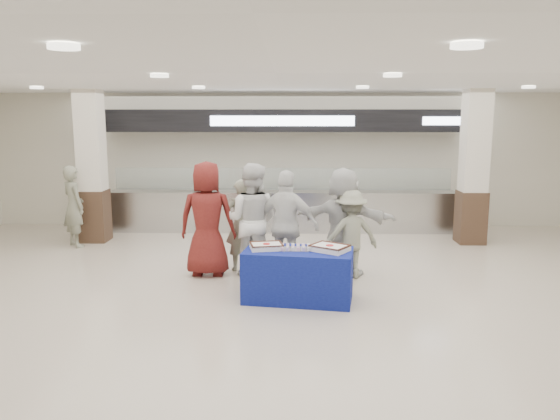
{
  "coord_description": "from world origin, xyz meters",
  "views": [
    {
      "loc": [
        0.21,
        -7.19,
        2.66
      ],
      "look_at": [
        0.02,
        1.6,
        1.14
      ],
      "focal_mm": 35.0,
      "sensor_mm": 36.0,
      "label": 1
    }
  ],
  "objects_px": {
    "civilian_maroon": "(207,219)",
    "soldier_bg": "(74,206)",
    "soldier_b": "(351,234)",
    "civilian_white": "(343,222)",
    "soldier_a": "(242,225)",
    "display_table": "(298,275)",
    "sheet_cake_right": "(330,247)",
    "sheet_cake_left": "(266,246)",
    "chef_tall": "(252,220)",
    "chef_short": "(287,226)",
    "cupcake_tray": "(296,247)"
  },
  "relations": [
    {
      "from": "civilian_white",
      "to": "chef_tall",
      "type": "bearing_deg",
      "value": 20.76
    },
    {
      "from": "display_table",
      "to": "sheet_cake_left",
      "type": "height_order",
      "value": "sheet_cake_left"
    },
    {
      "from": "chef_tall",
      "to": "soldier_bg",
      "type": "height_order",
      "value": "chef_tall"
    },
    {
      "from": "sheet_cake_left",
      "to": "sheet_cake_right",
      "type": "bearing_deg",
      "value": -6.01
    },
    {
      "from": "display_table",
      "to": "civilian_white",
      "type": "xyz_separation_m",
      "value": [
        0.77,
        1.33,
        0.54
      ]
    },
    {
      "from": "sheet_cake_left",
      "to": "chef_tall",
      "type": "xyz_separation_m",
      "value": [
        -0.3,
        1.17,
        0.15
      ]
    },
    {
      "from": "civilian_maroon",
      "to": "chef_tall",
      "type": "distance_m",
      "value": 0.75
    },
    {
      "from": "soldier_b",
      "to": "civilian_white",
      "type": "relative_size",
      "value": 0.81
    },
    {
      "from": "chef_tall",
      "to": "cupcake_tray",
      "type": "bearing_deg",
      "value": 132.6
    },
    {
      "from": "cupcake_tray",
      "to": "civilian_maroon",
      "type": "xyz_separation_m",
      "value": [
        -1.47,
        1.23,
        0.18
      ]
    },
    {
      "from": "soldier_b",
      "to": "civilian_white",
      "type": "bearing_deg",
      "value": -72.95
    },
    {
      "from": "sheet_cake_left",
      "to": "chef_tall",
      "type": "relative_size",
      "value": 0.27
    },
    {
      "from": "soldier_bg",
      "to": "civilian_maroon",
      "type": "bearing_deg",
      "value": -168.34
    },
    {
      "from": "display_table",
      "to": "civilian_white",
      "type": "bearing_deg",
      "value": 68.78
    },
    {
      "from": "display_table",
      "to": "civilian_maroon",
      "type": "relative_size",
      "value": 0.8
    },
    {
      "from": "sheet_cake_right",
      "to": "soldier_a",
      "type": "height_order",
      "value": "soldier_a"
    },
    {
      "from": "sheet_cake_left",
      "to": "cupcake_tray",
      "type": "distance_m",
      "value": 0.42
    },
    {
      "from": "cupcake_tray",
      "to": "soldier_bg",
      "type": "relative_size",
      "value": 0.23
    },
    {
      "from": "sheet_cake_right",
      "to": "soldier_b",
      "type": "bearing_deg",
      "value": 70.23
    },
    {
      "from": "sheet_cake_right",
      "to": "chef_tall",
      "type": "height_order",
      "value": "chef_tall"
    },
    {
      "from": "soldier_a",
      "to": "soldier_bg",
      "type": "distance_m",
      "value": 3.97
    },
    {
      "from": "display_table",
      "to": "soldier_a",
      "type": "bearing_deg",
      "value": 130.51
    },
    {
      "from": "cupcake_tray",
      "to": "civilian_white",
      "type": "bearing_deg",
      "value": 58.02
    },
    {
      "from": "cupcake_tray",
      "to": "soldier_a",
      "type": "distance_m",
      "value": 1.79
    },
    {
      "from": "cupcake_tray",
      "to": "soldier_b",
      "type": "bearing_deg",
      "value": 50.75
    },
    {
      "from": "civilian_white",
      "to": "soldier_bg",
      "type": "relative_size",
      "value": 1.09
    },
    {
      "from": "chef_tall",
      "to": "display_table",
      "type": "bearing_deg",
      "value": 133.36
    },
    {
      "from": "sheet_cake_left",
      "to": "soldier_bg",
      "type": "height_order",
      "value": "soldier_bg"
    },
    {
      "from": "cupcake_tray",
      "to": "civilian_white",
      "type": "xyz_separation_m",
      "value": [
        0.81,
        1.3,
        0.13
      ]
    },
    {
      "from": "civilian_maroon",
      "to": "soldier_a",
      "type": "bearing_deg",
      "value": -149.3
    },
    {
      "from": "display_table",
      "to": "chef_tall",
      "type": "height_order",
      "value": "chef_tall"
    },
    {
      "from": "chef_short",
      "to": "civilian_white",
      "type": "bearing_deg",
      "value": -143.46
    },
    {
      "from": "soldier_a",
      "to": "soldier_bg",
      "type": "xyz_separation_m",
      "value": [
        -3.59,
        1.68,
        0.03
      ]
    },
    {
      "from": "sheet_cake_right",
      "to": "sheet_cake_left",
      "type": "bearing_deg",
      "value": 173.99
    },
    {
      "from": "soldier_a",
      "to": "chef_short",
      "type": "height_order",
      "value": "chef_short"
    },
    {
      "from": "chef_tall",
      "to": "civilian_white",
      "type": "bearing_deg",
      "value": -164.89
    },
    {
      "from": "soldier_b",
      "to": "chef_short",
      "type": "bearing_deg",
      "value": -6.48
    },
    {
      "from": "civilian_maroon",
      "to": "soldier_b",
      "type": "distance_m",
      "value": 2.39
    },
    {
      "from": "soldier_bg",
      "to": "soldier_a",
      "type": "bearing_deg",
      "value": -160.32
    },
    {
      "from": "sheet_cake_right",
      "to": "soldier_bg",
      "type": "relative_size",
      "value": 0.37
    },
    {
      "from": "sheet_cake_left",
      "to": "sheet_cake_right",
      "type": "height_order",
      "value": "sheet_cake_right"
    },
    {
      "from": "sheet_cake_left",
      "to": "chef_short",
      "type": "relative_size",
      "value": 0.29
    },
    {
      "from": "soldier_a",
      "to": "soldier_bg",
      "type": "height_order",
      "value": "soldier_bg"
    },
    {
      "from": "chef_tall",
      "to": "civilian_white",
      "type": "relative_size",
      "value": 1.04
    },
    {
      "from": "cupcake_tray",
      "to": "chef_short",
      "type": "bearing_deg",
      "value": 97.65
    },
    {
      "from": "civilian_maroon",
      "to": "civilian_white",
      "type": "bearing_deg",
      "value": -176.6
    },
    {
      "from": "sheet_cake_left",
      "to": "civilian_maroon",
      "type": "height_order",
      "value": "civilian_maroon"
    },
    {
      "from": "display_table",
      "to": "civilian_maroon",
      "type": "bearing_deg",
      "value": 149.09
    },
    {
      "from": "civilian_maroon",
      "to": "soldier_bg",
      "type": "bearing_deg",
      "value": -31.42
    },
    {
      "from": "civilian_white",
      "to": "sheet_cake_right",
      "type": "bearing_deg",
      "value": 94.07
    }
  ]
}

